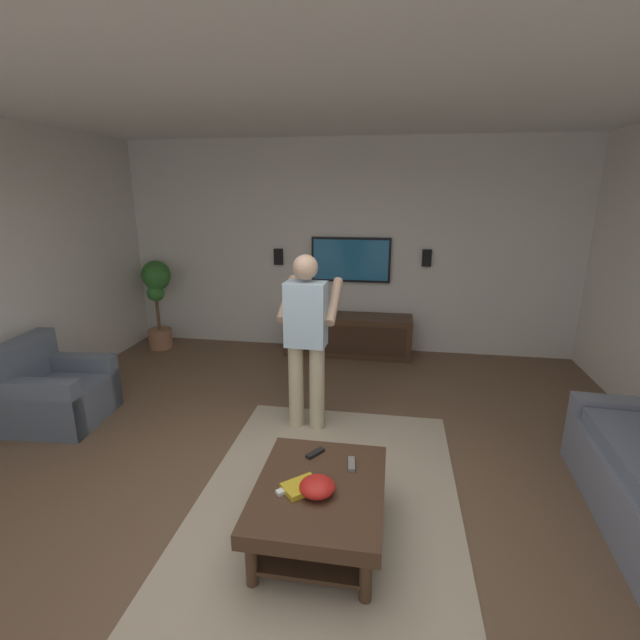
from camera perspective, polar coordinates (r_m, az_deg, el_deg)
ground_plane at (r=3.45m, az=-3.66°, el=-22.82°), size 8.29×8.29×0.00m
wall_back_tv at (r=6.19m, az=3.40°, el=9.14°), size 0.10×6.27×2.82m
ceiling_slab at (r=2.77m, az=-4.89°, el=30.86°), size 7.11×6.27×0.10m
area_rug at (r=3.38m, az=0.57°, el=-23.56°), size 3.03×1.87×0.01m
armchair at (r=5.07m, az=-30.53°, el=-8.07°), size 0.86×0.87×0.82m
coffee_table at (r=3.05m, az=-0.03°, el=-21.75°), size 1.00×0.80×0.40m
media_console at (r=6.11m, az=3.53°, el=-1.92°), size 0.45×1.70×0.55m
tv at (r=6.11m, az=3.92°, el=7.62°), size 0.05×1.06×0.60m
person_standing at (r=4.04m, az=-1.73°, el=-1.64°), size 0.55×0.55×1.64m
potted_plant_tall at (r=6.61m, az=-19.97°, el=3.59°), size 0.60×0.50×1.23m
bowl at (r=2.89m, az=-0.36°, el=-20.38°), size 0.22×0.22×0.10m
remote_white at (r=2.94m, az=-4.12°, el=-20.59°), size 0.14×0.14×0.02m
remote_black at (r=3.25m, az=-0.61°, el=-16.52°), size 0.15×0.12×0.02m
remote_grey at (r=3.15m, az=4.02°, el=-17.77°), size 0.15×0.06×0.02m
book at (r=2.94m, az=-2.36°, el=-20.36°), size 0.27×0.27×0.04m
vase_round at (r=6.10m, az=-0.59°, el=1.86°), size 0.22×0.22×0.22m
wall_speaker_left at (r=6.11m, az=13.38°, el=7.66°), size 0.06×0.12×0.22m
wall_speaker_right at (r=6.30m, az=-5.30°, el=7.99°), size 0.06×0.12×0.22m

